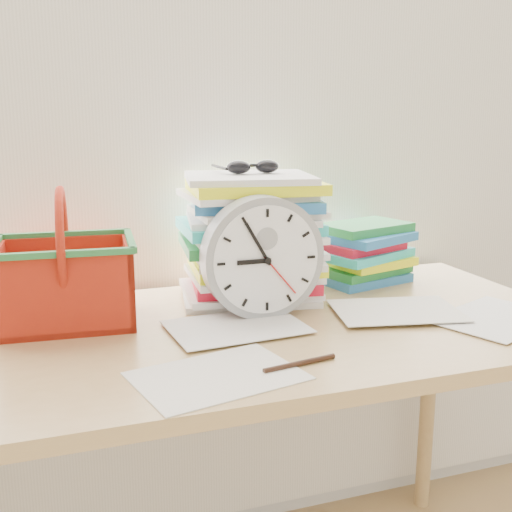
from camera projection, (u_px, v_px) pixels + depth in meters
name	position (u px, v px, depth m)	size (l,w,h in m)	color
curtain	(203.00, 62.00, 1.56)	(2.40, 0.01, 2.50)	white
desk	(254.00, 359.00, 1.34)	(1.40, 0.70, 0.75)	tan
paper_stack	(253.00, 237.00, 1.49)	(0.33, 0.27, 0.29)	white
clock	(262.00, 257.00, 1.36)	(0.26, 0.26, 0.05)	gray
sunglasses	(253.00, 167.00, 1.48)	(0.14, 0.12, 0.04)	black
book_stack	(363.00, 253.00, 1.65)	(0.26, 0.20, 0.15)	white
basket	(64.00, 258.00, 1.31)	(0.28, 0.22, 0.28)	red
pen	(300.00, 363.00, 1.11)	(0.01, 0.01, 0.14)	black
scattered_papers	(254.00, 322.00, 1.33)	(1.26, 0.42, 0.02)	white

